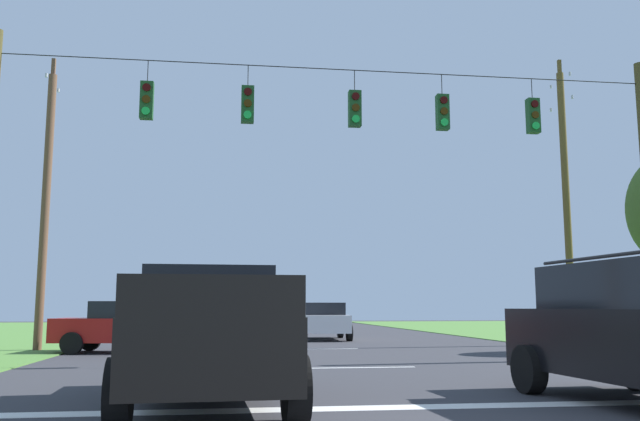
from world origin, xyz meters
The scene contains 10 objects.
stop_bar_stripe centered at (0.00, 3.92, 0.00)m, with size 14.58×0.45×0.01m, color white.
lane_dash_0 centered at (0.00, 9.92, 0.00)m, with size 0.15×2.50×0.01m, color white.
lane_dash_1 centered at (0.00, 16.72, 0.00)m, with size 0.15×2.50×0.01m, color white.
lane_dash_2 centered at (0.00, 22.58, 0.00)m, with size 0.15×2.50×0.01m, color white.
overhead_signal_span centered at (-0.18, 11.33, 4.56)m, with size 17.31×0.31×8.08m.
pickup_truck centered at (-3.27, 4.64, 0.97)m, with size 2.46×5.48×1.95m.
distant_car_crossing_white centered at (1.00, 22.96, 0.79)m, with size 2.15×4.37×1.52m.
distant_car_oncoming centered at (-5.89, 15.82, 0.79)m, with size 4.45×2.33×1.52m.
utility_pole_mid_right centered at (9.26, 17.63, 5.37)m, with size 0.26×1.71×10.59m.
utility_pole_near_left centered at (-8.82, 16.95, 4.63)m, with size 0.26×1.60×9.46m.
Camera 1 is at (-3.01, -5.32, 1.37)m, focal length 37.85 mm.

